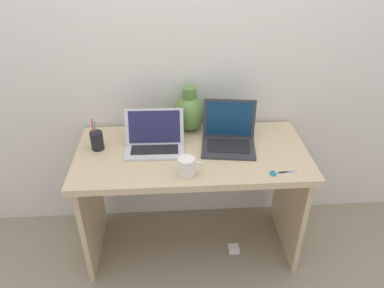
{
  "coord_description": "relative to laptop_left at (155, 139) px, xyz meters",
  "views": [
    {
      "loc": [
        -0.11,
        -1.76,
        1.92
      ],
      "look_at": [
        0.0,
        0.0,
        0.81
      ],
      "focal_mm": 34.39,
      "sensor_mm": 36.0,
      "label": 1
    }
  ],
  "objects": [
    {
      "name": "ground_plane",
      "position": [
        0.21,
        -0.06,
        -0.82
      ],
      "size": [
        6.0,
        6.0,
        0.0
      ],
      "primitive_type": "plane",
      "color": "gray"
    },
    {
      "name": "desk",
      "position": [
        0.21,
        -0.06,
        -0.23
      ],
      "size": [
        1.34,
        0.64,
        0.76
      ],
      "color": "#D1B78C",
      "rests_on": "ground"
    },
    {
      "name": "pen_cup",
      "position": [
        -0.33,
        0.01,
        -0.0
      ],
      "size": [
        0.07,
        0.07,
        0.19
      ],
      "color": "black",
      "rests_on": "desk"
    },
    {
      "name": "green_vase",
      "position": [
        0.21,
        0.2,
        0.06
      ],
      "size": [
        0.2,
        0.2,
        0.29
      ],
      "color": "#5B843D",
      "rests_on": "desk"
    },
    {
      "name": "coffee_mug",
      "position": [
        0.17,
        -0.28,
        -0.01
      ],
      "size": [
        0.13,
        0.09,
        0.1
      ],
      "color": "white",
      "rests_on": "desk"
    },
    {
      "name": "power_brick",
      "position": [
        0.49,
        -0.13,
        -0.8
      ],
      "size": [
        0.07,
        0.07,
        0.03
      ],
      "primitive_type": "cube",
      "color": "white",
      "rests_on": "ground"
    },
    {
      "name": "back_wall",
      "position": [
        0.21,
        0.3,
        0.38
      ],
      "size": [
        4.4,
        0.04,
        2.4
      ],
      "primitive_type": "cube",
      "color": "silver",
      "rests_on": "ground"
    },
    {
      "name": "laptop_left",
      "position": [
        0.0,
        0.0,
        0.0
      ],
      "size": [
        0.34,
        0.23,
        0.22
      ],
      "color": "silver",
      "rests_on": "desk"
    },
    {
      "name": "scissors",
      "position": [
        0.65,
        -0.3,
        -0.06
      ],
      "size": [
        0.15,
        0.05,
        0.01
      ],
      "color": "#B7B7BC",
      "rests_on": "desk"
    },
    {
      "name": "laptop_right",
      "position": [
        0.43,
        0.02,
        0.01
      ],
      "size": [
        0.34,
        0.29,
        0.25
      ],
      "color": "#333338",
      "rests_on": "desk"
    }
  ]
}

